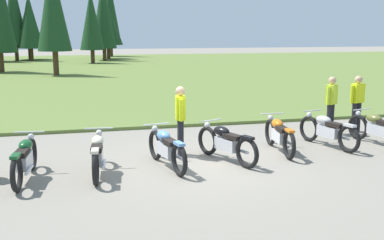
{
  "coord_description": "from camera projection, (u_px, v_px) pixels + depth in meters",
  "views": [
    {
      "loc": [
        -2.56,
        -9.69,
        2.95
      ],
      "look_at": [
        0.0,
        0.6,
        0.9
      ],
      "focal_mm": 43.09,
      "sensor_mm": 36.0,
      "label": 1
    }
  ],
  "objects": [
    {
      "name": "rider_in_hivis_vest",
      "position": [
        357.0,
        100.0,
        13.55
      ],
      "size": [
        0.54,
        0.3,
        1.67
      ],
      "color": "black",
      "rests_on": "ground"
    },
    {
      "name": "motorcycle_silver",
      "position": [
        328.0,
        130.0,
        11.88
      ],
      "size": [
        0.77,
        2.06,
        0.88
      ],
      "color": "black",
      "rests_on": "ground"
    },
    {
      "name": "rider_with_back_turned",
      "position": [
        180.0,
        117.0,
        10.96
      ],
      "size": [
        0.27,
        0.55,
        1.67
      ],
      "color": "black",
      "rests_on": "ground"
    },
    {
      "name": "motorcycle_olive",
      "position": [
        378.0,
        128.0,
        12.08
      ],
      "size": [
        0.74,
        2.07,
        0.88
      ],
      "color": "black",
      "rests_on": "ground"
    },
    {
      "name": "ground_plane",
      "position": [
        198.0,
        164.0,
        10.39
      ],
      "size": [
        140.0,
        140.0,
        0.0
      ],
      "primitive_type": "plane",
      "color": "gray"
    },
    {
      "name": "motorcycle_cream",
      "position": [
        98.0,
        154.0,
        9.57
      ],
      "size": [
        0.62,
        2.1,
        0.88
      ],
      "color": "black",
      "rests_on": "ground"
    },
    {
      "name": "motorcycle_orange",
      "position": [
        279.0,
        135.0,
        11.37
      ],
      "size": [
        0.62,
        2.1,
        0.88
      ],
      "color": "black",
      "rests_on": "ground"
    },
    {
      "name": "grass_moorland",
      "position": [
        112.0,
        70.0,
        35.17
      ],
      "size": [
        80.0,
        44.0,
        0.1
      ],
      "primitive_type": "cube",
      "color": "#5B7033",
      "rests_on": "ground"
    },
    {
      "name": "motorcycle_black",
      "position": [
        226.0,
        143.0,
        10.55
      ],
      "size": [
        0.96,
        1.99,
        0.88
      ],
      "color": "black",
      "rests_on": "ground"
    },
    {
      "name": "motorcycle_british_green",
      "position": [
        25.0,
        159.0,
        9.2
      ],
      "size": [
        0.62,
        2.1,
        0.88
      ],
      "color": "black",
      "rests_on": "ground"
    },
    {
      "name": "motorcycle_sky_blue",
      "position": [
        166.0,
        148.0,
        10.07
      ],
      "size": [
        0.7,
        2.08,
        0.88
      ],
      "color": "black",
      "rests_on": "ground"
    },
    {
      "name": "rider_near_row_end",
      "position": [
        331.0,
        102.0,
        13.3
      ],
      "size": [
        0.46,
        0.39,
        1.67
      ],
      "color": "black",
      "rests_on": "ground"
    },
    {
      "name": "forest_treeline",
      "position": [
        0.0,
        13.0,
        40.07
      ],
      "size": [
        21.04,
        24.85,
        8.99
      ],
      "color": "#47331E",
      "rests_on": "ground"
    }
  ]
}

